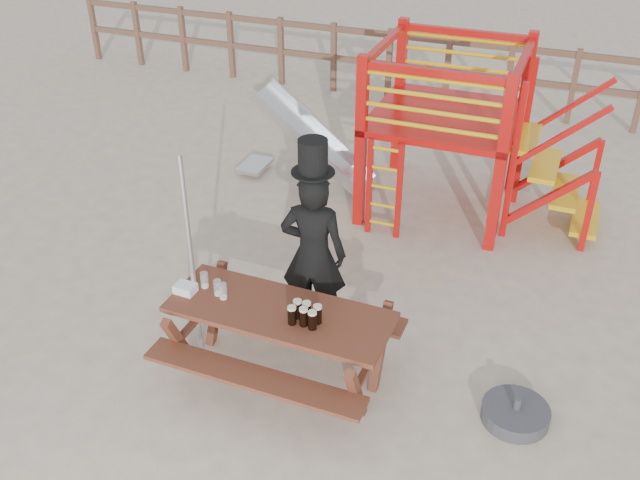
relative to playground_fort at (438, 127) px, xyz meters
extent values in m
plane|color=beige|center=(-0.12, -3.58, -1.07)|extent=(60.00, 60.00, 0.00)
cube|color=brown|center=(-0.12, 3.42, 0.03)|extent=(15.00, 0.06, 0.10)
cube|color=brown|center=(-0.12, 3.42, -0.47)|extent=(15.00, 0.06, 0.10)
cube|color=brown|center=(-7.62, 3.42, -0.47)|extent=(0.09, 0.09, 1.20)
cube|color=brown|center=(-6.62, 3.42, -0.47)|extent=(0.09, 0.09, 1.20)
cube|color=brown|center=(-5.62, 3.42, -0.47)|extent=(0.09, 0.09, 1.20)
cube|color=brown|center=(-4.62, 3.42, -0.47)|extent=(0.09, 0.09, 1.20)
cube|color=brown|center=(-3.62, 3.42, -0.47)|extent=(0.09, 0.09, 1.20)
cube|color=brown|center=(-2.62, 3.42, -0.47)|extent=(0.09, 0.09, 1.20)
cube|color=brown|center=(-1.62, 3.42, -0.47)|extent=(0.09, 0.09, 1.20)
cube|color=brown|center=(-0.62, 3.42, -0.47)|extent=(0.09, 0.09, 1.20)
cube|color=brown|center=(0.38, 3.42, -0.47)|extent=(0.09, 0.09, 1.20)
cube|color=brown|center=(1.38, 3.42, -0.47)|extent=(0.09, 0.09, 1.20)
cube|color=#B90E0C|center=(-0.72, -0.78, -0.02)|extent=(0.12, 0.12, 2.10)
cube|color=#B90E0C|center=(0.88, -0.78, -0.02)|extent=(0.12, 0.12, 2.10)
cube|color=#B90E0C|center=(-0.72, 0.82, -0.02)|extent=(0.12, 0.12, 2.10)
cube|color=#B90E0C|center=(0.88, 0.82, -0.02)|extent=(0.12, 0.12, 2.10)
cube|color=#B90E0C|center=(0.08, 0.02, 0.13)|extent=(1.72, 1.72, 0.08)
cube|color=#B90E0C|center=(0.08, -0.78, 0.93)|extent=(1.60, 0.08, 0.08)
cube|color=#B90E0C|center=(0.08, 0.82, 0.93)|extent=(1.60, 0.08, 0.08)
cube|color=#B90E0C|center=(-0.72, 0.02, 0.93)|extent=(0.08, 1.60, 0.08)
cube|color=#B90E0C|center=(0.88, 0.02, 0.93)|extent=(0.08, 1.60, 0.08)
cylinder|color=gold|center=(0.08, -0.78, 0.31)|extent=(1.50, 0.05, 0.05)
cylinder|color=gold|center=(0.08, 0.82, 0.31)|extent=(1.50, 0.05, 0.05)
cylinder|color=gold|center=(0.08, -0.78, 0.49)|extent=(1.50, 0.05, 0.05)
cylinder|color=gold|center=(0.08, 0.82, 0.49)|extent=(1.50, 0.05, 0.05)
cylinder|color=gold|center=(0.08, -0.78, 0.67)|extent=(1.50, 0.05, 0.05)
cylinder|color=gold|center=(0.08, 0.82, 0.67)|extent=(1.50, 0.05, 0.05)
cylinder|color=gold|center=(0.08, -0.78, 0.85)|extent=(1.50, 0.05, 0.05)
cylinder|color=gold|center=(0.08, 0.82, 0.85)|extent=(1.50, 0.05, 0.05)
cube|color=#B90E0C|center=(-0.55, -0.93, -0.47)|extent=(0.06, 0.06, 1.20)
cube|color=#B90E0C|center=(-0.19, -0.93, -0.47)|extent=(0.06, 0.06, 1.20)
cylinder|color=gold|center=(-0.37, -0.93, -0.92)|extent=(0.36, 0.04, 0.04)
cylinder|color=gold|center=(-0.37, -0.93, -0.68)|extent=(0.36, 0.04, 0.04)
cylinder|color=gold|center=(-0.37, -0.93, -0.44)|extent=(0.36, 0.04, 0.04)
cylinder|color=gold|center=(-0.37, -0.93, -0.20)|extent=(0.36, 0.04, 0.04)
cylinder|color=gold|center=(-0.37, -0.93, 0.04)|extent=(0.36, 0.04, 0.04)
cube|color=gold|center=(1.03, 0.02, 0.01)|extent=(0.30, 0.90, 0.06)
cube|color=gold|center=(1.31, 0.02, -0.29)|extent=(0.30, 0.90, 0.06)
cube|color=gold|center=(1.59, 0.02, -0.59)|extent=(0.30, 0.90, 0.06)
cube|color=gold|center=(1.87, 0.02, -0.89)|extent=(0.30, 0.90, 0.06)
cube|color=#B90E0C|center=(1.43, -0.43, -0.47)|extent=(0.95, 0.08, 0.86)
cube|color=#B90E0C|center=(1.43, 0.47, -0.47)|extent=(0.95, 0.08, 0.86)
cube|color=silver|center=(-1.62, 0.02, -0.45)|extent=(1.53, 0.55, 1.21)
cube|color=silver|center=(-1.62, -0.25, -0.41)|extent=(1.58, 0.04, 1.28)
cube|color=silver|center=(-1.62, 0.29, -0.41)|extent=(1.58, 0.04, 1.28)
cube|color=silver|center=(-2.52, 0.02, -0.97)|extent=(0.35, 0.55, 0.05)
cube|color=brown|center=(-0.49, -3.62, -0.35)|extent=(1.95, 0.76, 0.05)
cube|color=brown|center=(-0.50, -4.15, -0.64)|extent=(1.94, 0.30, 0.04)
cube|color=brown|center=(-0.48, -3.09, -0.64)|extent=(1.94, 0.30, 0.04)
cube|color=brown|center=(-1.31, -3.61, -0.72)|extent=(0.10, 1.16, 0.70)
cube|color=brown|center=(0.33, -3.63, -0.72)|extent=(0.10, 1.16, 0.70)
imported|color=black|center=(-0.48, -2.87, -0.22)|extent=(0.68, 0.50, 1.71)
cube|color=#0D972E|center=(-0.50, -2.73, -0.01)|extent=(0.07, 0.03, 0.40)
cylinder|color=black|center=(-0.48, -2.87, 0.64)|extent=(0.39, 0.39, 0.01)
cylinder|color=black|center=(-0.48, -2.87, 0.79)|extent=(0.26, 0.26, 0.30)
cube|color=white|center=(-0.50, -2.74, 0.90)|extent=(0.14, 0.02, 0.03)
cylinder|color=#B2B2B7|center=(-1.32, -3.61, -0.05)|extent=(0.05, 0.05, 2.05)
cylinder|color=#3A3A40|center=(1.56, -3.39, -1.01)|extent=(0.57, 0.57, 0.13)
cylinder|color=#3A3A40|center=(1.56, -3.39, -0.89)|extent=(0.07, 0.07, 0.11)
cube|color=white|center=(-1.36, -3.69, -0.28)|extent=(0.18, 0.15, 0.08)
cylinder|color=black|center=(-0.31, -3.75, -0.25)|extent=(0.07, 0.07, 0.15)
cylinder|color=beige|center=(-0.31, -3.75, -0.16)|extent=(0.07, 0.07, 0.02)
cylinder|color=black|center=(-0.22, -3.73, -0.25)|extent=(0.07, 0.07, 0.15)
cylinder|color=beige|center=(-0.22, -3.73, -0.16)|extent=(0.07, 0.07, 0.02)
cylinder|color=black|center=(-0.13, -3.75, -0.25)|extent=(0.07, 0.07, 0.15)
cylinder|color=beige|center=(-0.13, -3.75, -0.16)|extent=(0.07, 0.07, 0.02)
cylinder|color=black|center=(-0.30, -3.65, -0.25)|extent=(0.07, 0.07, 0.15)
cylinder|color=beige|center=(-0.30, -3.65, -0.16)|extent=(0.07, 0.07, 0.02)
cylinder|color=black|center=(-0.22, -3.65, -0.25)|extent=(0.07, 0.07, 0.15)
cylinder|color=beige|center=(-0.22, -3.65, -0.16)|extent=(0.07, 0.07, 0.02)
cylinder|color=black|center=(-0.12, -3.66, -0.25)|extent=(0.07, 0.07, 0.15)
cylinder|color=beige|center=(-0.12, -3.66, -0.16)|extent=(0.07, 0.07, 0.02)
cylinder|color=silver|center=(-1.24, -3.56, -0.25)|extent=(0.07, 0.07, 0.15)
cylinder|color=beige|center=(-1.24, -3.56, -0.31)|extent=(0.07, 0.07, 0.02)
cylinder|color=silver|center=(-1.08, -3.62, -0.25)|extent=(0.07, 0.07, 0.15)
cylinder|color=beige|center=(-1.08, -3.62, -0.31)|extent=(0.07, 0.07, 0.02)
cylinder|color=silver|center=(-1.01, -3.65, -0.25)|extent=(0.07, 0.07, 0.15)
cylinder|color=beige|center=(-1.01, -3.65, -0.31)|extent=(0.07, 0.07, 0.02)
camera|label=1|loc=(1.60, -7.99, 3.40)|focal=40.00mm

